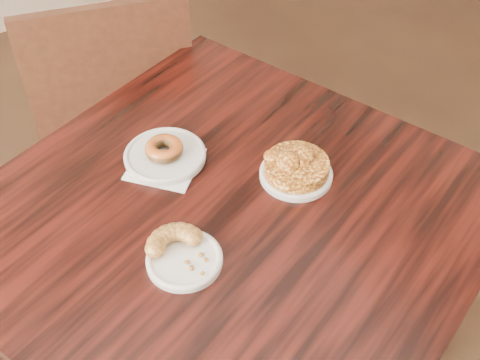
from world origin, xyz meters
TOP-DOWN VIEW (x-y plane):
  - cafe_table at (0.11, 0.22)m, footprint 1.20×1.20m
  - chair_far at (0.20, 1.06)m, footprint 0.61×0.61m
  - napkin at (0.07, 0.41)m, footprint 0.20×0.20m
  - plate_donut at (0.08, 0.43)m, footprint 0.18×0.18m
  - plate_cruller at (-0.02, 0.16)m, footprint 0.14×0.14m
  - plate_fritter at (0.29, 0.23)m, footprint 0.15×0.15m
  - glazed_donut at (0.08, 0.43)m, footprint 0.08×0.08m
  - apple_fritter at (0.29, 0.23)m, footprint 0.18×0.18m
  - cruller_fragment at (-0.02, 0.16)m, footprint 0.13×0.13m

SIDE VIEW (x-z plane):
  - cafe_table at x=0.11m, z-range 0.00..0.75m
  - chair_far at x=0.20m, z-range 0.00..0.90m
  - napkin at x=0.07m, z-range 0.75..0.75m
  - plate_cruller at x=-0.02m, z-range 0.75..0.76m
  - plate_fritter at x=0.29m, z-range 0.75..0.76m
  - plate_donut at x=0.08m, z-range 0.75..0.77m
  - cruller_fragment at x=-0.02m, z-range 0.76..0.80m
  - glazed_donut at x=0.08m, z-range 0.77..0.79m
  - apple_fritter at x=0.29m, z-range 0.76..0.81m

